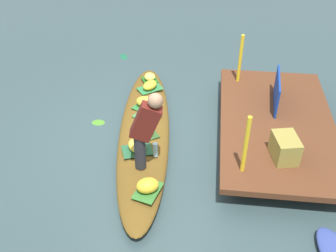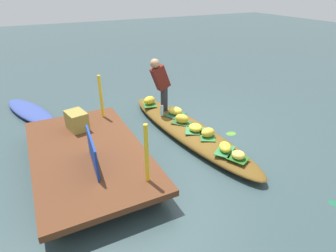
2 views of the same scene
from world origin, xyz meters
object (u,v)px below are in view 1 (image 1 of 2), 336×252
object	(u,v)px
market_banner	(277,91)
banana_bunch_5	(150,85)
vendor_boat	(144,134)
vendor_person	(145,128)
banana_bunch_2	(148,186)
banana_bunch_3	(147,112)
produce_crate	(285,148)
banana_bunch_4	(137,146)
banana_bunch_0	(144,101)
banana_bunch_6	(150,77)
water_bottle	(155,150)
banana_bunch_1	(147,127)

from	to	relation	value
market_banner	banana_bunch_5	bearing A→B (deg)	-96.01
vendor_boat	vendor_person	bearing A→B (deg)	5.65
banana_bunch_2	market_banner	bearing A→B (deg)	138.99
banana_bunch_5	vendor_person	distance (m)	2.18
banana_bunch_3	produce_crate	distance (m)	2.31
vendor_boat	produce_crate	distance (m)	2.23
vendor_boat	banana_bunch_4	size ratio (longest dim) A/B	13.02
banana_bunch_5	market_banner	distance (m)	2.25
vendor_boat	banana_bunch_3	distance (m)	0.37
banana_bunch_2	vendor_person	xyz separation A→B (m)	(-0.47, -0.08, 0.59)
banana_bunch_0	vendor_boat	bearing A→B (deg)	8.58
banana_bunch_4	banana_bunch_0	bearing A→B (deg)	-176.14
banana_bunch_2	market_banner	distance (m)	2.83
vendor_boat	banana_bunch_6	world-z (taller)	banana_bunch_6
water_bottle	produce_crate	distance (m)	1.84
banana_bunch_1	banana_bunch_4	bearing A→B (deg)	-10.25
banana_bunch_2	banana_bunch_3	xyz separation A→B (m)	(-1.68, -0.27, -0.02)
banana_bunch_1	vendor_person	distance (m)	0.98
water_bottle	market_banner	distance (m)	2.34
banana_bunch_1	banana_bunch_3	bearing A→B (deg)	-171.78
banana_bunch_0	banana_bunch_1	size ratio (longest dim) A/B	0.97
banana_bunch_5	banana_bunch_6	distance (m)	0.30
banana_bunch_5	market_banner	xyz separation A→B (m)	(0.42, 2.20, 0.29)
vendor_boat	water_bottle	size ratio (longest dim) A/B	17.55
banana_bunch_4	vendor_person	size ratio (longest dim) A/B	0.26
banana_bunch_3	banana_bunch_5	xyz separation A→B (m)	(-0.86, -0.08, -0.00)
banana_bunch_0	banana_bunch_3	world-z (taller)	banana_bunch_0
banana_bunch_1	banana_bunch_4	world-z (taller)	banana_bunch_1
banana_bunch_5	water_bottle	world-z (taller)	water_bottle
water_bottle	banana_bunch_2	bearing A→B (deg)	-0.44
banana_bunch_1	banana_bunch_4	size ratio (longest dim) A/B	0.91
banana_bunch_6	vendor_person	size ratio (longest dim) A/B	0.19
produce_crate	vendor_person	bearing A→B (deg)	-81.66
banana_bunch_1	vendor_boat	bearing A→B (deg)	-151.46
produce_crate	banana_bunch_5	bearing A→B (deg)	-129.32
banana_bunch_1	banana_bunch_4	xyz separation A→B (m)	(0.44, -0.08, -0.01)
banana_bunch_1	banana_bunch_4	distance (m)	0.45
banana_bunch_6	market_banner	distance (m)	2.37
banana_bunch_4	water_bottle	size ratio (longest dim) A/B	1.35
banana_bunch_4	banana_bunch_5	xyz separation A→B (m)	(-1.74, -0.06, -0.01)
banana_bunch_4	produce_crate	bearing A→B (deg)	88.71
vendor_boat	banana_bunch_1	size ratio (longest dim) A/B	14.37
vendor_boat	banana_bunch_5	bearing A→B (deg)	177.60
banana_bunch_5	banana_bunch_1	bearing A→B (deg)	6.36
vendor_boat	vendor_person	size ratio (longest dim) A/B	3.38
banana_bunch_1	vendor_person	xyz separation A→B (m)	(0.77, 0.12, 0.59)
banana_bunch_3	water_bottle	distance (m)	1.01
banana_bunch_2	water_bottle	distance (m)	0.71
banana_bunch_5	market_banner	size ratio (longest dim) A/B	0.35
market_banner	produce_crate	xyz separation A→B (m)	(1.37, -0.01, -0.08)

